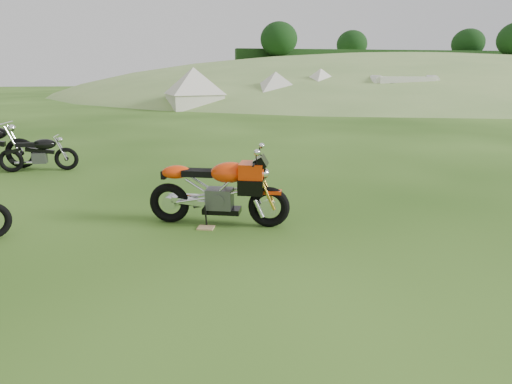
{
  "coord_description": "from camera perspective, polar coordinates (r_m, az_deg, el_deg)",
  "views": [
    {
      "loc": [
        -0.92,
        -5.29,
        2.22
      ],
      "look_at": [
        0.21,
        0.4,
        0.56
      ],
      "focal_mm": 30.0,
      "sensor_mm": 36.0,
      "label": 1
    }
  ],
  "objects": [
    {
      "name": "tent_mid",
      "position": [
        26.61,
        2.62,
        13.67
      ],
      "size": [
        2.96,
        2.96,
        2.31
      ],
      "primitive_type": null,
      "rotation": [
        0.0,
        0.0,
        0.12
      ],
      "color": "silver",
      "rests_on": "ground"
    },
    {
      "name": "caravan",
      "position": [
        27.56,
        18.85,
        12.49
      ],
      "size": [
        4.23,
        2.4,
        1.87
      ],
      "primitive_type": null,
      "rotation": [
        0.0,
        0.0,
        -0.16
      ],
      "color": "white",
      "rests_on": "ground"
    },
    {
      "name": "hillside",
      "position": [
        51.74,
        18.0,
        12.78
      ],
      "size": [
        80.0,
        64.0,
        8.0
      ],
      "primitive_type": "ellipsoid",
      "color": "#72964C",
      "rests_on": "ground"
    },
    {
      "name": "tent_right",
      "position": [
        27.59,
        8.56,
        13.72
      ],
      "size": [
        3.52,
        3.52,
        2.42
      ],
      "primitive_type": null,
      "rotation": [
        0.0,
        0.0,
        0.31
      ],
      "color": "white",
      "rests_on": "ground"
    },
    {
      "name": "hedgerow",
      "position": [
        51.74,
        18.0,
        12.78
      ],
      "size": [
        36.0,
        1.2,
        8.6
      ],
      "primitive_type": null,
      "color": "black",
      "rests_on": "ground"
    },
    {
      "name": "tent_left",
      "position": [
        25.85,
        -8.26,
        13.64
      ],
      "size": [
        3.33,
        3.33,
        2.47
      ],
      "primitive_type": null,
      "rotation": [
        0.0,
        0.0,
        0.19
      ],
      "color": "silver",
      "rests_on": "ground"
    },
    {
      "name": "plywood_board",
      "position": [
        6.29,
        -6.7,
        -4.74
      ],
      "size": [
        0.28,
        0.25,
        0.02
      ],
      "primitive_type": "cube",
      "rotation": [
        0.0,
        0.0,
        -0.33
      ],
      "color": "tan",
      "rests_on": "ground"
    },
    {
      "name": "vintage_moto_b",
      "position": [
        10.82,
        -27.05,
        4.69
      ],
      "size": [
        1.63,
        0.39,
        0.86
      ],
      "primitive_type": null,
      "rotation": [
        0.0,
        0.0,
        -0.01
      ],
      "color": "black",
      "rests_on": "ground"
    },
    {
      "name": "sport_motorcycle",
      "position": [
        6.26,
        -5.09,
        0.89
      ],
      "size": [
        2.06,
        1.12,
        1.2
      ],
      "primitive_type": null,
      "rotation": [
        0.0,
        0.0,
        -0.33
      ],
      "color": "#E83708",
      "rests_on": "ground"
    },
    {
      "name": "ground",
      "position": [
        5.81,
        -1.29,
        -6.51
      ],
      "size": [
        120.0,
        120.0,
        0.0
      ],
      "primitive_type": "plane",
      "color": "#1E420E",
      "rests_on": "ground"
    }
  ]
}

